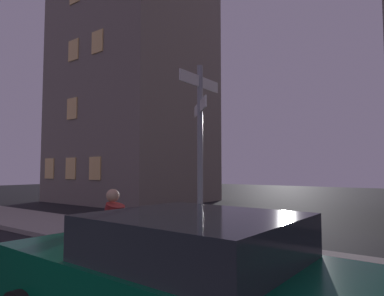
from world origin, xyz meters
name	(u,v)px	position (x,y,z in m)	size (l,w,h in m)	color
sidewalk_kerb	(259,260)	(0.00, 7.12, 0.07)	(40.00, 2.72, 0.14)	gray
signpost	(200,142)	(-1.00, 6.43, 2.52)	(0.97, 1.40, 4.04)	gray
car_far_trailing	(183,280)	(0.89, 3.41, 0.79)	(4.48, 2.21, 1.48)	#05472D
cyclist	(114,241)	(-1.33, 4.39, 0.75)	(1.82, 0.34, 1.61)	black
building_left_block	(134,45)	(-12.34, 15.30, 9.90)	(8.52, 7.36, 19.80)	slate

